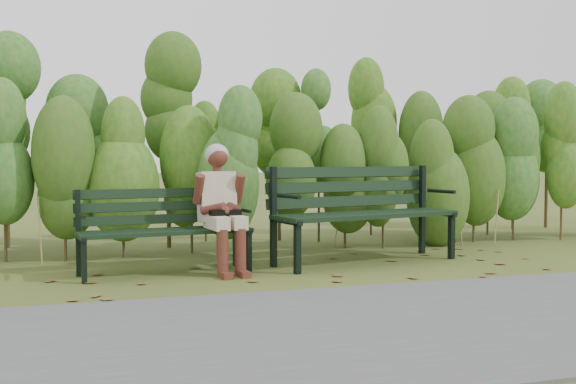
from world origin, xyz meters
name	(u,v)px	position (x,y,z in m)	size (l,w,h in m)	color
ground	(299,271)	(0.00, 0.00, 0.00)	(80.00, 80.00, 0.00)	#404C20
footpath	(405,324)	(0.00, -2.20, 0.01)	(60.00, 2.50, 0.01)	#474749
hedge_band	(251,144)	(0.00, 1.86, 1.26)	(11.04, 1.67, 2.42)	#47381E
leaf_litter	(314,272)	(0.13, -0.09, 0.00)	(5.96, 2.11, 0.01)	brown
bench_left	(163,223)	(-1.26, 0.32, 0.47)	(1.66, 0.71, 0.81)	black
bench_right	(360,205)	(0.81, 0.38, 0.59)	(2.11, 1.05, 1.01)	black
seated_woman	(221,200)	(-0.72, 0.21, 0.69)	(0.52, 0.76, 1.23)	beige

